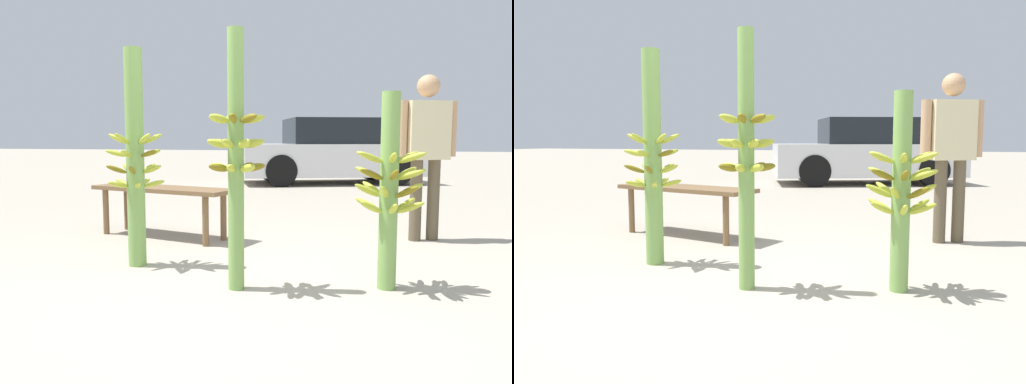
{
  "view_description": "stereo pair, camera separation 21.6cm",
  "coord_description": "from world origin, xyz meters",
  "views": [
    {
      "loc": [
        1.01,
        -2.92,
        0.98
      ],
      "look_at": [
        0.01,
        0.52,
        0.6
      ],
      "focal_mm": 35.0,
      "sensor_mm": 36.0,
      "label": 1
    },
    {
      "loc": [
        1.21,
        -2.85,
        0.98
      ],
      "look_at": [
        0.01,
        0.52,
        0.6
      ],
      "focal_mm": 35.0,
      "sensor_mm": 36.0,
      "label": 2
    }
  ],
  "objects": [
    {
      "name": "market_bench",
      "position": [
        -1.27,
        1.57,
        0.43
      ],
      "size": [
        1.57,
        0.74,
        0.51
      ],
      "rotation": [
        0.0,
        0.0,
        -0.22
      ],
      "color": "brown",
      "rests_on": "ground_plane"
    },
    {
      "name": "banana_stalk_right",
      "position": [
        0.94,
        0.39,
        0.66
      ],
      "size": [
        0.47,
        0.48,
        1.28
      ],
      "color": "#7AA851",
      "rests_on": "ground_plane"
    },
    {
      "name": "banana_stalk_center",
      "position": [
        -0.01,
        0.11,
        0.87
      ],
      "size": [
        0.39,
        0.38,
        1.67
      ],
      "color": "#7AA851",
      "rests_on": "ground_plane"
    },
    {
      "name": "banana_stalk_left",
      "position": [
        -0.94,
        0.49,
        0.83
      ],
      "size": [
        0.44,
        0.45,
        1.66
      ],
      "color": "#7AA851",
      "rests_on": "ground_plane"
    },
    {
      "name": "parked_car",
      "position": [
        -0.48,
        8.33,
        0.69
      ],
      "size": [
        4.39,
        3.2,
        1.44
      ],
      "rotation": [
        0.0,
        0.0,
        1.97
      ],
      "color": "silver",
      "rests_on": "ground_plane"
    },
    {
      "name": "vendor_person",
      "position": [
        1.24,
        2.13,
        0.95
      ],
      "size": [
        0.59,
        0.36,
        1.59
      ],
      "rotation": [
        0.0,
        0.0,
        0.46
      ],
      "color": "brown",
      "rests_on": "ground_plane"
    },
    {
      "name": "ground_plane",
      "position": [
        0.0,
        0.0,
        0.0
      ],
      "size": [
        80.0,
        80.0,
        0.0
      ],
      "primitive_type": "plane",
      "color": "#A89E8C"
    }
  ]
}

